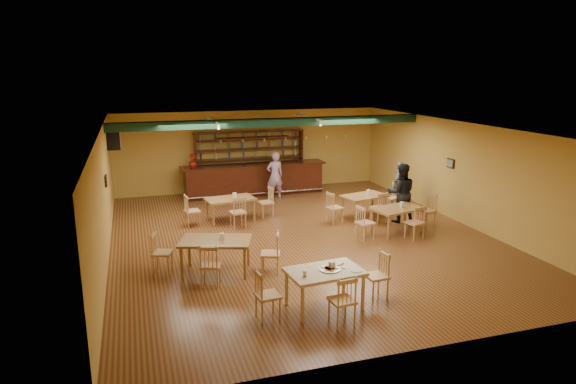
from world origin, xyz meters
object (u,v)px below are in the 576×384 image
object	(u,v)px
dining_table_a	(230,210)
patron_bar	(275,175)
near_table	(324,289)
bar_counter	(254,179)
dining_table_b	(364,206)
patron_right_a	(401,193)
dining_table_c	(216,256)
dining_table_d	(397,220)

from	to	relation	value
dining_table_a	patron_bar	distance (m)	3.07
dining_table_a	near_table	world-z (taller)	near_table
bar_counter	dining_table_b	xyz separation A→B (m)	(2.59, -3.86, -0.22)
bar_counter	dining_table_b	world-z (taller)	bar_counter
patron_bar	dining_table_b	bearing A→B (deg)	116.15
patron_bar	patron_right_a	bearing A→B (deg)	118.81
dining_table_a	patron_right_a	bearing A→B (deg)	-25.88
dining_table_c	patron_bar	bearing A→B (deg)	81.72
patron_bar	patron_right_a	world-z (taller)	patron_right_a
dining_table_b	dining_table_c	size ratio (longest dim) A/B	0.89
dining_table_d	dining_table_b	bearing A→B (deg)	83.69
patron_right_a	patron_bar	bearing A→B (deg)	-36.23
dining_table_c	patron_bar	world-z (taller)	patron_bar
dining_table_b	bar_counter	bearing A→B (deg)	110.06
bar_counter	dining_table_c	size ratio (longest dim) A/B	3.42
bar_counter	dining_table_a	xyz separation A→B (m)	(-1.49, -3.07, -0.21)
dining_table_a	dining_table_b	size ratio (longest dim) A/B	1.03
dining_table_b	patron_right_a	bearing A→B (deg)	-58.76
dining_table_b	dining_table_c	xyz separation A→B (m)	(-5.14, -3.04, 0.04)
bar_counter	near_table	world-z (taller)	bar_counter
dining_table_b	dining_table_c	world-z (taller)	dining_table_c
bar_counter	dining_table_b	distance (m)	4.66
dining_table_d	dining_table_c	bearing A→B (deg)	-179.20
dining_table_d	patron_bar	size ratio (longest dim) A/B	0.84
dining_table_b	dining_table_d	distance (m)	1.67
near_table	patron_right_a	distance (m)	6.27
bar_counter	dining_table_c	xyz separation A→B (m)	(-2.55, -6.91, -0.18)
bar_counter	patron_right_a	size ratio (longest dim) A/B	2.97
dining_table_a	patron_right_a	size ratio (longest dim) A/B	0.80
dining_table_b	patron_bar	bearing A→B (deg)	109.98
bar_counter	near_table	size ratio (longest dim) A/B	3.73
near_table	patron_right_a	xyz separation A→B (m)	(4.24, 4.59, 0.51)
bar_counter	near_table	bearing A→B (deg)	-95.26
dining_table_b	near_table	distance (m)	6.39
bar_counter	patron_bar	xyz separation A→B (m)	(0.56, -0.83, 0.27)
dining_table_b	patron_right_a	xyz separation A→B (m)	(0.80, -0.80, 0.55)
bar_counter	near_table	xyz separation A→B (m)	(-0.85, -9.25, -0.18)
patron_right_a	dining_table_c	bearing A→B (deg)	38.05
dining_table_a	patron_bar	size ratio (longest dim) A/B	0.85
dining_table_a	dining_table_b	xyz separation A→B (m)	(4.07, -0.79, -0.01)
bar_counter	patron_bar	bearing A→B (deg)	-55.90
bar_counter	dining_table_d	distance (m)	6.20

